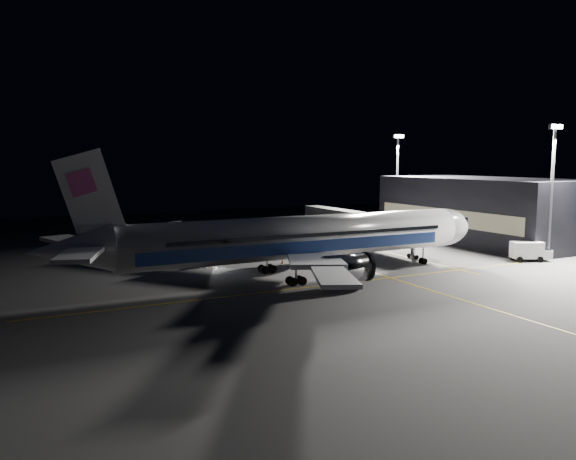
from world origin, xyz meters
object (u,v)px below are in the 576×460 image
(service_truck, at_px, (530,251))
(safety_cone_c, at_px, (296,257))
(safety_cone_b, at_px, (282,261))
(airliner, at_px, (294,238))
(baggage_tug, at_px, (210,260))
(floodlight_mast_north, at_px, (397,174))
(safety_cone_a, at_px, (252,258))
(jet_bridge, at_px, (363,221))
(floodlight_mast_south, at_px, (552,180))

(service_truck, height_order, safety_cone_c, service_truck)
(safety_cone_b, bearing_deg, airliner, -107.26)
(baggage_tug, distance_m, safety_cone_b, 10.64)
(airliner, bearing_deg, floodlight_mast_north, 37.91)
(floodlight_mast_north, height_order, safety_cone_a, floodlight_mast_north)
(baggage_tug, xyz_separation_m, safety_cone_a, (6.89, 0.67, -0.46))
(jet_bridge, bearing_deg, baggage_tug, -171.07)
(airliner, distance_m, floodlight_mast_south, 42.13)
(service_truck, height_order, safety_cone_b, service_truck)
(baggage_tug, bearing_deg, service_truck, -27.83)
(jet_bridge, xyz_separation_m, service_truck, (14.48, -23.68, -2.98))
(safety_cone_c, bearing_deg, safety_cone_b, -141.63)
(baggage_tug, distance_m, safety_cone_a, 6.94)
(airliner, bearing_deg, safety_cone_c, 61.72)
(safety_cone_b, height_order, safety_cone_c, safety_cone_b)
(service_truck, xyz_separation_m, safety_cone_b, (-34.57, 15.24, -1.29))
(floodlight_mast_south, distance_m, baggage_tug, 53.08)
(baggage_tug, distance_m, safety_cone_c, 13.80)
(floodlight_mast_north, relative_size, floodlight_mast_south, 1.00)
(airliner, bearing_deg, jet_bridge, 38.04)
(airliner, relative_size, jet_bridge, 1.79)
(jet_bridge, bearing_deg, safety_cone_c, -161.60)
(jet_bridge, relative_size, service_truck, 5.50)
(floodlight_mast_north, bearing_deg, jet_bridge, -142.26)
(jet_bridge, relative_size, baggage_tug, 13.82)
(safety_cone_b, bearing_deg, service_truck, -23.80)
(jet_bridge, distance_m, safety_cone_a, 23.90)
(airliner, xyz_separation_m, floodlight_mast_north, (41.08, 31.99, 7.21))
(floodlight_mast_north, xyz_separation_m, safety_cone_a, (-41.16, -17.99, -12.04))
(airliner, height_order, jet_bridge, airliner)
(jet_bridge, xyz_separation_m, floodlight_mast_north, (18.00, 13.93, 7.79))
(baggage_tug, height_order, safety_cone_c, baggage_tug)
(floodlight_mast_south, xyz_separation_m, safety_cone_c, (-34.28, 18.65, -12.10))
(jet_bridge, bearing_deg, service_truck, -58.55)
(floodlight_mast_south, xyz_separation_m, service_truck, (-3.52, 0.39, -10.77))
(baggage_tug, bearing_deg, floodlight_mast_north, 16.44)
(jet_bridge, relative_size, floodlight_mast_south, 1.66)
(airliner, xyz_separation_m, floodlight_mast_south, (41.08, -6.01, 7.21))
(floodlight_mast_south, height_order, safety_cone_a, floodlight_mast_south)
(airliner, height_order, floodlight_mast_south, floodlight_mast_south)
(floodlight_mast_north, xyz_separation_m, floodlight_mast_south, (0.00, -38.00, 0.00))
(baggage_tug, bearing_deg, airliner, -67.17)
(service_truck, distance_m, safety_cone_c, 35.79)
(safety_cone_a, bearing_deg, service_truck, -27.53)
(floodlight_mast_south, height_order, baggage_tug, floodlight_mast_south)
(airliner, relative_size, floodlight_mast_south, 2.97)
(floodlight_mast_north, xyz_separation_m, safety_cone_b, (-38.09, -22.36, -12.06))
(safety_cone_b, relative_size, safety_cone_c, 1.13)
(floodlight_mast_north, distance_m, safety_cone_b, 45.78)
(baggage_tug, relative_size, safety_cone_a, 3.80)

